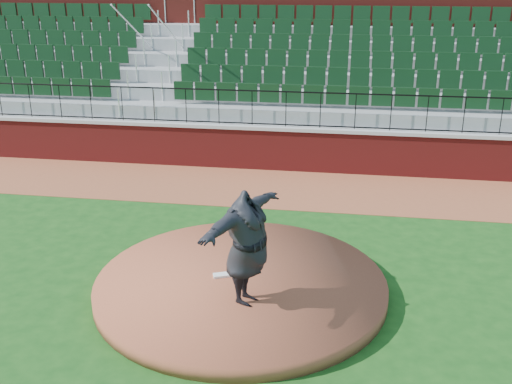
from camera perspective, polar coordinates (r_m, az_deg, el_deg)
ground at (r=11.27m, az=-1.20°, el=-8.85°), size 90.00×90.00×0.00m
warning_track at (r=16.15m, az=2.14°, el=0.44°), size 34.00×3.20×0.01m
field_wall at (r=17.47m, az=2.80°, el=4.04°), size 34.00×0.35×1.20m
wall_cap at (r=17.30m, az=2.84°, el=6.10°), size 34.00×0.45×0.10m
wall_railing at (r=17.18m, az=2.87°, el=7.88°), size 34.00×0.05×1.00m
seating_stands at (r=19.75m, az=3.77°, el=10.98°), size 34.00×5.10×4.60m
concourse_wall at (r=22.45m, az=4.48°, el=13.24°), size 34.00×0.50×5.50m
pitchers_mound at (r=11.01m, az=-1.45°, el=-8.85°), size 5.27×5.27×0.25m
pitching_rubber at (r=11.08m, az=-2.45°, el=-7.82°), size 0.64×0.38×0.04m
pitcher at (r=9.78m, az=-0.87°, el=-5.37°), size 1.42×2.55×2.00m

